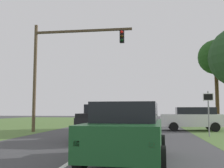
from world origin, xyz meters
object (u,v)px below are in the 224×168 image
at_px(keep_moving_sign, 208,108).
at_px(crossing_suv_far, 193,118).
at_px(pickup_truck_lead, 105,122).
at_px(red_suv_near, 127,130).
at_px(traffic_light, 59,60).
at_px(extra_tree_1, 216,58).

distance_m(keep_moving_sign, crossing_suv_far, 4.92).
relative_size(pickup_truck_lead, keep_moving_sign, 1.83).
relative_size(red_suv_near, keep_moving_sign, 1.78).
height_order(traffic_light, keep_moving_sign, traffic_light).
relative_size(traffic_light, crossing_suv_far, 1.67).
relative_size(traffic_light, extra_tree_1, 0.93).
height_order(traffic_light, extra_tree_1, extra_tree_1).
relative_size(pickup_truck_lead, extra_tree_1, 0.57).
relative_size(red_suv_near, traffic_light, 0.60).
bearing_deg(extra_tree_1, red_suv_near, -110.77).
relative_size(keep_moving_sign, crossing_suv_far, 0.56).
bearing_deg(extra_tree_1, traffic_light, -146.42).
bearing_deg(keep_moving_sign, red_suv_near, -116.39).
height_order(red_suv_near, keep_moving_sign, keep_moving_sign).
bearing_deg(crossing_suv_far, pickup_truck_lead, -127.89).
distance_m(pickup_truck_lead, extra_tree_1, 17.08).
relative_size(red_suv_near, crossing_suv_far, 1.00).
relative_size(keep_moving_sign, extra_tree_1, 0.31).
xyz_separation_m(red_suv_near, traffic_light, (-5.92, 10.44, 4.30)).
distance_m(traffic_light, crossing_suv_far, 11.15).
xyz_separation_m(traffic_light, crossing_suv_far, (9.90, 2.79, -4.31)).
bearing_deg(traffic_light, pickup_truck_lead, -46.93).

